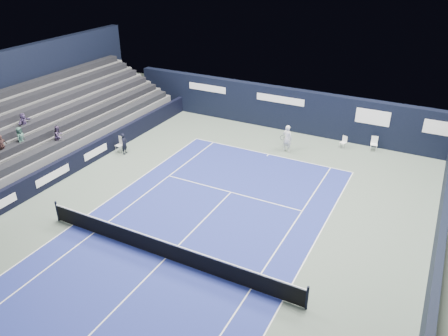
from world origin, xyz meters
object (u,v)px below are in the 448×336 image
at_px(line_judge_chair, 121,143).
at_px(folding_chair_back_b, 374,143).
at_px(folding_chair_back_a, 344,141).
at_px(tennis_player, 287,138).
at_px(tennis_net, 165,249).

bearing_deg(line_judge_chair, folding_chair_back_b, 35.96).
xyz_separation_m(folding_chair_back_a, tennis_player, (-3.20, -2.29, 0.45)).
distance_m(folding_chair_back_b, tennis_player, 5.81).
bearing_deg(tennis_player, folding_chair_back_b, 29.04).
bearing_deg(tennis_player, line_judge_chair, -152.07).
distance_m(line_judge_chair, tennis_player, 10.94).
bearing_deg(line_judge_chair, folding_chair_back_a, 37.60).
bearing_deg(folding_chair_back_a, line_judge_chair, -128.64).
height_order(folding_chair_back_b, line_judge_chair, line_judge_chair).
xyz_separation_m(folding_chair_back_a, tennis_net, (-4.05, -15.18, 0.04)).
xyz_separation_m(line_judge_chair, tennis_net, (8.81, -7.77, -0.08)).
xyz_separation_m(folding_chair_back_b, tennis_net, (-5.92, -15.71, -0.04)).
xyz_separation_m(tennis_net, tennis_player, (0.85, 12.89, 0.41)).
distance_m(folding_chair_back_a, tennis_player, 3.96).
distance_m(tennis_net, tennis_player, 12.93).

